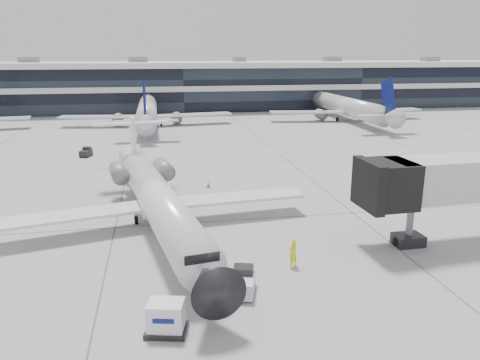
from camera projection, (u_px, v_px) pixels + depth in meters
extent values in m
plane|color=#969698|center=(239.00, 220.00, 38.71)|extent=(220.00, 220.00, 0.00)
cube|color=black|center=(181.00, 88.00, 115.25)|extent=(170.00, 22.00, 10.00)
cylinder|color=white|center=(159.00, 201.00, 35.88)|extent=(7.01, 24.81, 2.78)
cone|color=black|center=(210.00, 280.00, 23.39)|extent=(3.24, 3.32, 2.78)
cone|color=white|center=(134.00, 159.00, 48.47)|extent=(3.17, 3.70, 2.64)
cube|color=white|center=(67.00, 216.00, 34.78)|extent=(11.63, 5.33, 0.23)
cube|color=white|center=(236.00, 197.00, 39.22)|extent=(11.54, 3.84, 0.23)
cylinder|color=slate|center=(119.00, 173.00, 42.73)|extent=(2.13, 3.71, 1.54)
cylinder|color=slate|center=(164.00, 169.00, 44.09)|extent=(2.13, 3.71, 1.54)
cube|color=white|center=(133.00, 140.00, 47.34)|extent=(0.75, 2.69, 4.63)
cube|color=white|center=(132.00, 123.00, 47.28)|extent=(7.58, 2.90, 0.16)
cylinder|color=black|center=(191.00, 282.00, 27.57)|extent=(0.28, 0.60, 0.58)
cylinder|color=black|center=(136.00, 220.00, 37.76)|extent=(0.36, 0.69, 0.66)
cylinder|color=black|center=(174.00, 215.00, 38.79)|extent=(0.36, 0.69, 0.66)
cube|color=black|center=(389.00, 184.00, 32.06)|extent=(3.05, 3.69, 3.13)
cylinder|color=slate|center=(410.00, 224.00, 33.28)|extent=(0.49, 0.49, 3.13)
cube|color=black|center=(408.00, 240.00, 33.59)|extent=(2.08, 1.65, 0.78)
imported|color=yellow|center=(293.00, 253.00, 30.04)|extent=(0.83, 0.76, 1.91)
cube|color=silver|center=(243.00, 284.00, 26.78)|extent=(1.91, 2.54, 0.93)
cube|color=black|center=(243.00, 270.00, 27.11)|extent=(1.34, 1.20, 0.51)
cylinder|color=black|center=(234.00, 282.00, 27.71)|extent=(0.30, 0.49, 0.45)
cylinder|color=black|center=(253.00, 283.00, 27.60)|extent=(0.30, 0.49, 0.45)
cylinder|color=black|center=(231.00, 296.00, 26.13)|extent=(0.30, 0.49, 0.45)
cylinder|color=black|center=(251.00, 297.00, 26.02)|extent=(0.30, 0.49, 0.45)
cube|color=black|center=(167.00, 330.00, 23.09)|extent=(2.29, 1.90, 0.24)
cube|color=silver|center=(166.00, 315.00, 22.87)|extent=(1.99, 1.67, 1.39)
cone|color=orange|center=(208.00, 185.00, 47.87)|extent=(0.40, 0.40, 0.63)
cube|color=orange|center=(208.00, 187.00, 47.94)|extent=(0.44, 0.44, 0.03)
cube|color=black|center=(86.00, 153.00, 62.19)|extent=(1.62, 2.16, 0.79)
cube|color=black|center=(87.00, 148.00, 62.47)|extent=(1.14, 1.02, 0.44)
cylinder|color=black|center=(85.00, 154.00, 62.99)|extent=(0.26, 0.41, 0.38)
cylinder|color=black|center=(92.00, 154.00, 62.89)|extent=(0.26, 0.41, 0.38)
cylinder|color=black|center=(80.00, 156.00, 61.64)|extent=(0.26, 0.41, 0.38)
cylinder|color=black|center=(87.00, 156.00, 61.55)|extent=(0.26, 0.41, 0.38)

